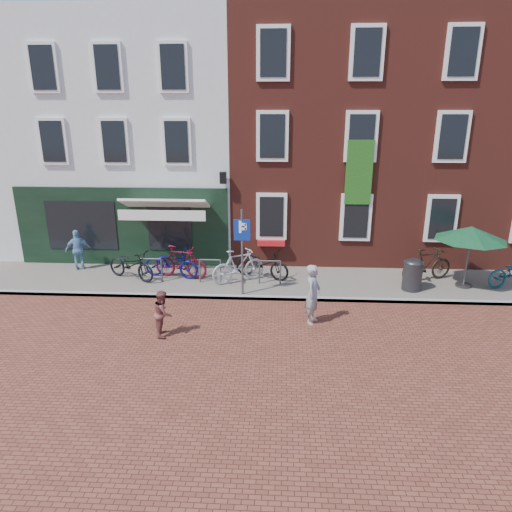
# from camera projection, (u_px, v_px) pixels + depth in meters

# --- Properties ---
(ground) EXTENTS (80.00, 80.00, 0.00)m
(ground) POSITION_uv_depth(u_px,v_px,m) (253.00, 300.00, 14.32)
(ground) COLOR brown
(sidewalk) EXTENTS (24.00, 3.00, 0.10)m
(sidewalk) POSITION_uv_depth(u_px,v_px,m) (285.00, 282.00, 15.68)
(sidewalk) COLOR slate
(sidewalk) RESTS_ON ground
(building_stucco) EXTENTS (8.00, 8.00, 9.00)m
(building_stucco) POSITION_uv_depth(u_px,v_px,m) (147.00, 137.00, 19.85)
(building_stucco) COLOR silver
(building_stucco) RESTS_ON ground
(building_brick_mid) EXTENTS (6.00, 8.00, 10.00)m
(building_brick_mid) POSITION_uv_depth(u_px,v_px,m) (310.00, 126.00, 19.33)
(building_brick_mid) COLOR maroon
(building_brick_mid) RESTS_ON ground
(building_brick_right) EXTENTS (6.00, 8.00, 10.00)m
(building_brick_right) POSITION_uv_depth(u_px,v_px,m) (455.00, 126.00, 19.01)
(building_brick_right) COLOR maroon
(building_brick_right) RESTS_ON ground
(litter_bin) EXTENTS (0.61, 0.61, 1.12)m
(litter_bin) POSITION_uv_depth(u_px,v_px,m) (413.00, 273.00, 14.72)
(litter_bin) COLOR #313133
(litter_bin) RESTS_ON sidewalk
(parking_sign) EXTENTS (0.50, 0.08, 2.73)m
(parking_sign) POSITION_uv_depth(u_px,v_px,m) (242.00, 242.00, 14.00)
(parking_sign) COLOR #4C4C4F
(parking_sign) RESTS_ON sidewalk
(parasol) EXTENTS (2.28, 2.28, 2.14)m
(parasol) POSITION_uv_depth(u_px,v_px,m) (471.00, 231.00, 14.58)
(parasol) COLOR #4C4C4F
(parasol) RESTS_ON sidewalk
(woman) EXTENTS (0.59, 0.72, 1.69)m
(woman) POSITION_uv_depth(u_px,v_px,m) (313.00, 294.00, 12.59)
(woman) COLOR gray
(woman) RESTS_ON ground
(boy) EXTENTS (0.55, 0.66, 1.24)m
(boy) POSITION_uv_depth(u_px,v_px,m) (163.00, 313.00, 11.96)
(boy) COLOR brown
(boy) RESTS_ON ground
(cafe_person) EXTENTS (0.94, 0.69, 1.47)m
(cafe_person) POSITION_uv_depth(u_px,v_px,m) (78.00, 250.00, 16.57)
(cafe_person) COLOR #70A0CB
(cafe_person) RESTS_ON sidewalk
(bicycle_0) EXTENTS (2.07, 1.48, 1.03)m
(bicycle_0) POSITION_uv_depth(u_px,v_px,m) (131.00, 265.00, 15.67)
(bicycle_0) COLOR black
(bicycle_0) RESTS_ON sidewalk
(bicycle_1) EXTENTS (1.98, 0.93, 1.15)m
(bicycle_1) POSITION_uv_depth(u_px,v_px,m) (181.00, 262.00, 15.76)
(bicycle_1) COLOR maroon
(bicycle_1) RESTS_ON sidewalk
(bicycle_2) EXTENTS (2.06, 1.05, 1.03)m
(bicycle_2) POSITION_uv_depth(u_px,v_px,m) (171.00, 263.00, 15.83)
(bicycle_2) COLOR #0C0958
(bicycle_2) RESTS_ON sidewalk
(bicycle_3) EXTENTS (1.92, 1.44, 1.15)m
(bicycle_3) POSITION_uv_depth(u_px,v_px,m) (238.00, 266.00, 15.38)
(bicycle_3) COLOR #ACACAE
(bicycle_3) RESTS_ON sidewalk
(bicycle_4) EXTENTS (2.08, 1.35, 1.03)m
(bicycle_4) POSITION_uv_depth(u_px,v_px,m) (262.00, 264.00, 15.77)
(bicycle_4) COLOR black
(bicycle_4) RESTS_ON sidewalk
(bicycle_5) EXTENTS (1.98, 1.17, 1.15)m
(bicycle_5) POSITION_uv_depth(u_px,v_px,m) (427.00, 265.00, 15.50)
(bicycle_5) COLOR black
(bicycle_5) RESTS_ON sidewalk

